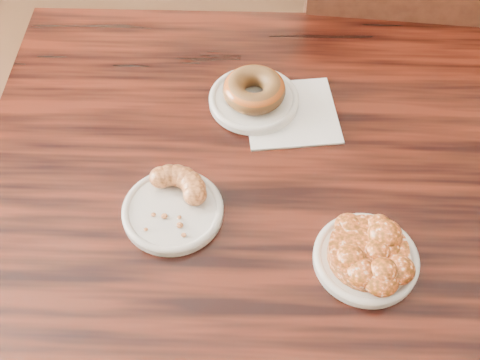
% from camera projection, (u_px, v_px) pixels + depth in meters
% --- Properties ---
extents(cafe_table, '(1.10, 1.10, 0.75)m').
position_uv_depth(cafe_table, '(254.00, 300.00, 1.27)').
color(cafe_table, black).
rests_on(cafe_table, floor).
extents(chair_far, '(0.52, 0.52, 0.90)m').
position_uv_depth(chair_far, '(384.00, 62.00, 1.61)').
color(chair_far, black).
rests_on(chair_far, floor).
extents(napkin, '(0.20, 0.20, 0.00)m').
position_uv_depth(napkin, '(291.00, 113.00, 1.08)').
color(napkin, white).
rests_on(napkin, cafe_table).
extents(plate_donut, '(0.16, 0.16, 0.01)m').
position_uv_depth(plate_donut, '(254.00, 100.00, 1.09)').
color(plate_donut, silver).
rests_on(plate_donut, napkin).
extents(plate_cruller, '(0.16, 0.16, 0.01)m').
position_uv_depth(plate_cruller, '(173.00, 211.00, 0.95)').
color(plate_cruller, silver).
rests_on(plate_cruller, cafe_table).
extents(plate_fritter, '(0.16, 0.16, 0.01)m').
position_uv_depth(plate_fritter, '(366.00, 259.00, 0.90)').
color(plate_fritter, silver).
rests_on(plate_fritter, cafe_table).
extents(glazed_donut, '(0.11, 0.11, 0.04)m').
position_uv_depth(glazed_donut, '(254.00, 90.00, 1.07)').
color(glazed_donut, '#8D3914').
rests_on(glazed_donut, plate_donut).
extents(apple_fritter, '(0.16, 0.16, 0.04)m').
position_uv_depth(apple_fritter, '(369.00, 250.00, 0.88)').
color(apple_fritter, '#3F1F06').
rests_on(apple_fritter, plate_fritter).
extents(cruller_fragment, '(0.12, 0.12, 0.03)m').
position_uv_depth(cruller_fragment, '(172.00, 203.00, 0.93)').
color(cruller_fragment, '#5A2B12').
rests_on(cruller_fragment, plate_cruller).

